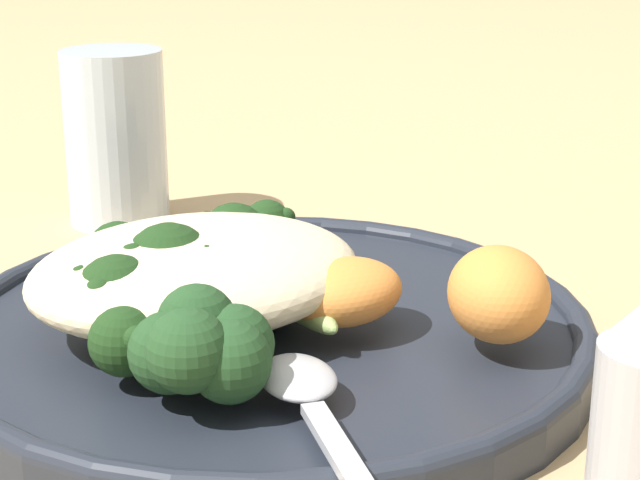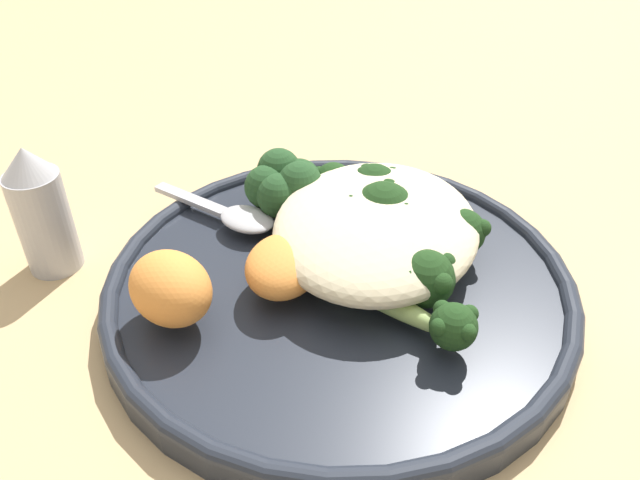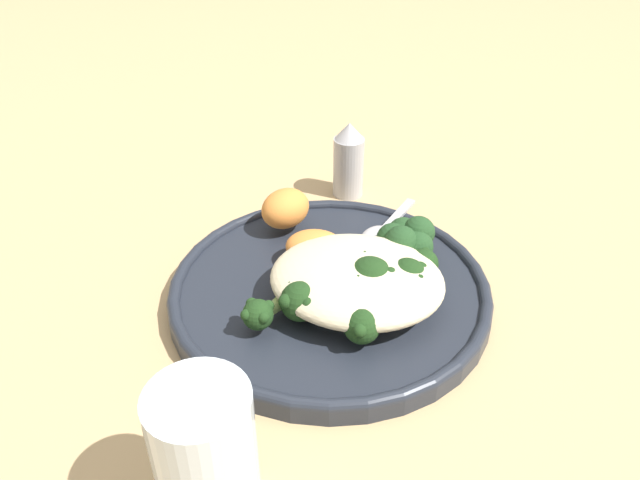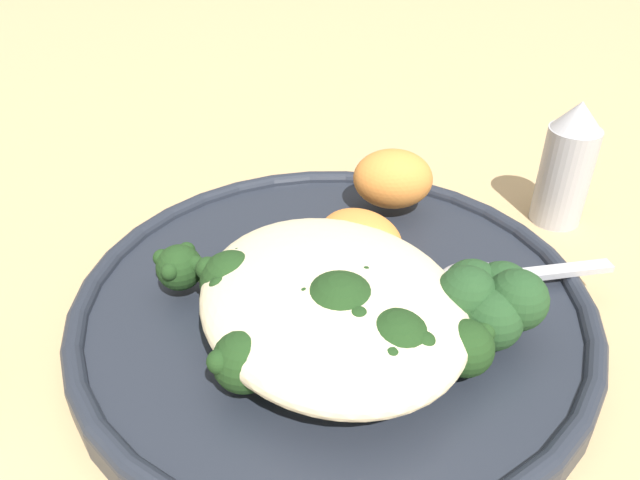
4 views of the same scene
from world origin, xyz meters
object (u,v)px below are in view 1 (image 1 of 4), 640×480
plate (269,331)px  quinoa_mound (196,272)px  broccoli_stalk_1 (250,254)px  sweet_potato_chunk_1 (498,294)px  broccoli_stalk_6 (193,311)px  broccoli_stalk_7 (191,328)px  kale_tuft (204,347)px  water_glass (116,137)px  broccoli_stalk_4 (176,272)px  sweet_potato_chunk_0 (344,292)px  broccoli_stalk_3 (169,275)px  broccoli_stalk_2 (167,268)px  broccoli_stalk_0 (274,244)px  broccoli_stalk_5 (136,299)px  spoon (304,389)px

plate → quinoa_mound: 0.04m
broccoli_stalk_1 → sweet_potato_chunk_1: size_ratio=2.34×
broccoli_stalk_6 → broccoli_stalk_7: 0.02m
kale_tuft → water_glass: 0.30m
broccoli_stalk_4 → kale_tuft: bearing=111.4°
quinoa_mound → broccoli_stalk_1: size_ratio=1.22×
broccoli_stalk_7 → sweet_potato_chunk_0: (0.07, -0.01, 0.00)m
broccoli_stalk_3 → broccoli_stalk_2: bearing=-59.1°
broccoli_stalk_3 → broccoli_stalk_6: (-0.01, -0.04, -0.00)m
broccoli_stalk_0 → quinoa_mound: bearing=142.1°
broccoli_stalk_5 → broccoli_stalk_6: (0.02, -0.01, -0.01)m
broccoli_stalk_3 → broccoli_stalk_4: bearing=129.9°
sweet_potato_chunk_1 → broccoli_stalk_2: bearing=125.5°
water_glass → sweet_potato_chunk_0: bearing=-92.3°
plate → kale_tuft: (-0.06, -0.06, 0.03)m
broccoli_stalk_6 → water_glass: water_glass is taller
broccoli_stalk_7 → water_glass: size_ratio=1.07×
broccoli_stalk_2 → broccoli_stalk_7: bearing=134.3°
broccoli_stalk_1 → broccoli_stalk_2: (-0.04, 0.01, -0.00)m
broccoli_stalk_2 → quinoa_mound: bearing=154.3°
broccoli_stalk_2 → broccoli_stalk_7: broccoli_stalk_2 is taller
sweet_potato_chunk_1 → broccoli_stalk_5: bearing=145.3°
broccoli_stalk_2 → sweet_potato_chunk_0: (0.05, -0.08, 0.00)m
broccoli_stalk_2 → broccoli_stalk_5: size_ratio=1.13×
plate → broccoli_stalk_7: bearing=-156.4°
sweet_potato_chunk_1 → sweet_potato_chunk_0: bearing=129.3°
sweet_potato_chunk_0 → water_glass: size_ratio=0.52×
broccoli_stalk_5 → plate: bearing=-165.0°
broccoli_stalk_2 → water_glass: water_glass is taller
broccoli_stalk_4 → sweet_potato_chunk_0: 0.08m
broccoli_stalk_1 → broccoli_stalk_7: (-0.06, -0.06, -0.00)m
broccoli_stalk_7 → sweet_potato_chunk_1: 0.13m
quinoa_mound → water_glass: bearing=74.5°
broccoli_stalk_3 → broccoli_stalk_4: size_ratio=1.14×
plate → broccoli_stalk_2: 0.06m
broccoli_stalk_4 → water_glass: 0.22m
broccoli_stalk_2 → kale_tuft: 0.11m
kale_tuft → broccoli_stalk_6: bearing=65.8°
quinoa_mound → broccoli_stalk_5: bearing=-160.8°
quinoa_mound → broccoli_stalk_6: quinoa_mound is taller
broccoli_stalk_5 → sweet_potato_chunk_1: 0.15m
broccoli_stalk_7 → spoon: 0.06m
plate → broccoli_stalk_1: 0.04m
broccoli_stalk_3 → water_glass: water_glass is taller
broccoli_stalk_2 → sweet_potato_chunk_1: (0.09, -0.13, 0.01)m
quinoa_mound → spoon: bearing=-95.0°
broccoli_stalk_1 → broccoli_stalk_5: size_ratio=1.21×
broccoli_stalk_4 → broccoli_stalk_5: (-0.03, -0.01, -0.00)m
plate → sweet_potato_chunk_1: size_ratio=5.53×
quinoa_mound → broccoli_stalk_7: bearing=-121.2°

